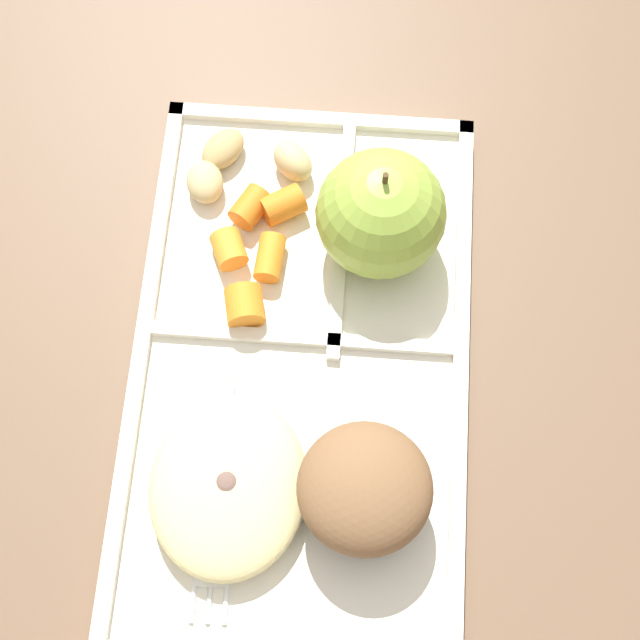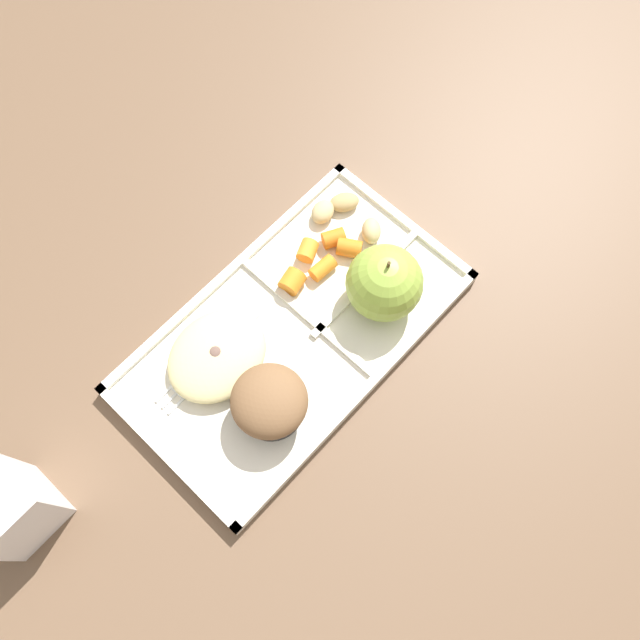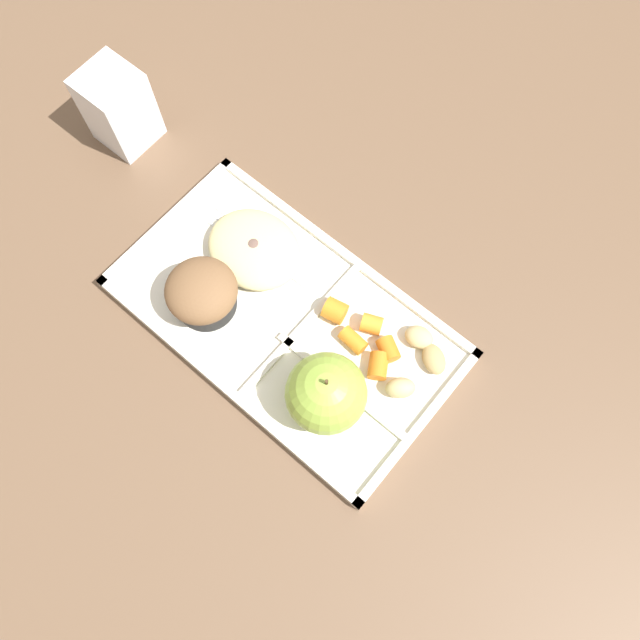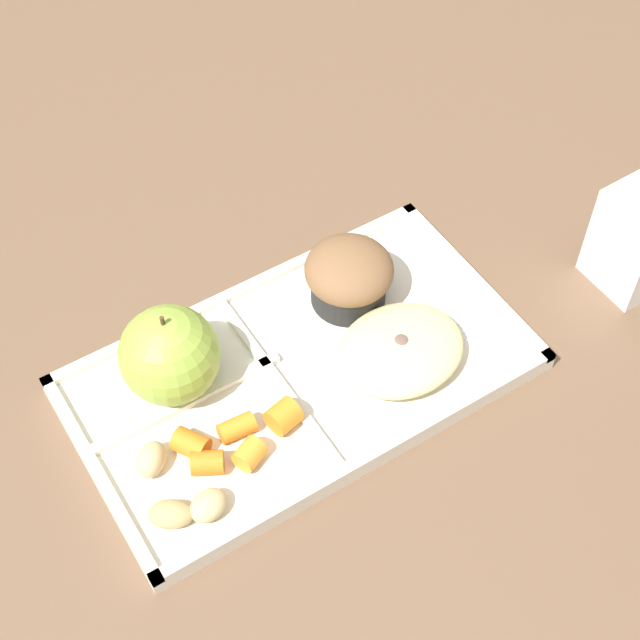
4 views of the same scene
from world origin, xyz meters
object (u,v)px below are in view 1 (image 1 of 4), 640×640
at_px(lunch_tray, 300,375).
at_px(bran_muffin, 364,491).
at_px(green_apple, 381,214).
at_px(plastic_fork, 217,517).

height_order(lunch_tray, bran_muffin, bran_muffin).
relative_size(lunch_tray, green_apple, 4.18).
distance_m(lunch_tray, green_apple, 0.12).
xyz_separation_m(lunch_tray, plastic_fork, (0.10, -0.04, 0.01)).
bearing_deg(plastic_fork, green_apple, 155.46).
height_order(lunch_tray, green_apple, green_apple).
relative_size(lunch_tray, plastic_fork, 2.53).
relative_size(bran_muffin, plastic_fork, 0.52).
bearing_deg(plastic_fork, bran_muffin, 100.46).
distance_m(green_apple, bran_muffin, 0.18).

